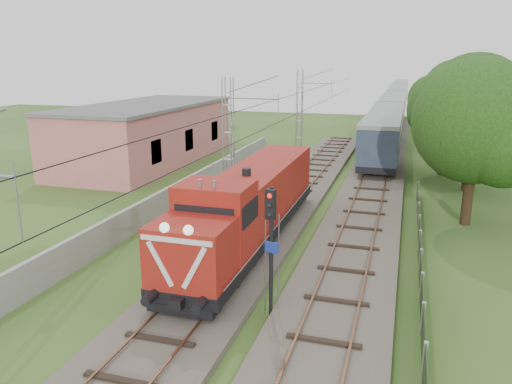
% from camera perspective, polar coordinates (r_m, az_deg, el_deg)
% --- Properties ---
extents(ground, '(140.00, 140.00, 0.00)m').
position_cam_1_polar(ground, '(19.17, -6.88, -13.04)').
color(ground, '#2E4F1D').
rests_on(ground, ground).
extents(track_main, '(4.20, 70.00, 0.45)m').
position_cam_1_polar(track_main, '(25.08, -0.47, -5.55)').
color(track_main, '#6B6054').
rests_on(track_main, ground).
extents(track_side, '(4.20, 80.00, 0.45)m').
position_cam_1_polar(track_side, '(36.55, 13.21, 0.63)').
color(track_side, '#6B6054').
rests_on(track_side, ground).
extents(catenary, '(3.31, 70.00, 8.00)m').
position_cam_1_polar(catenary, '(29.59, -3.07, 5.36)').
color(catenary, gray).
rests_on(catenary, ground).
extents(boundary_wall, '(0.25, 40.00, 1.50)m').
position_cam_1_polar(boundary_wall, '(31.66, -9.04, -0.29)').
color(boundary_wall, '#9E9E99').
rests_on(boundary_wall, ground).
extents(station_building, '(8.40, 20.40, 5.22)m').
position_cam_1_polar(station_building, '(45.60, -12.27, 6.61)').
color(station_building, '#C56F6A').
rests_on(station_building, ground).
extents(fence, '(0.12, 32.00, 1.20)m').
position_cam_1_polar(fence, '(20.26, 18.39, -10.25)').
color(fence, black).
rests_on(fence, ground).
extents(locomotive, '(2.87, 16.40, 4.17)m').
position_cam_1_polar(locomotive, '(24.13, -0.74, -1.42)').
color(locomotive, black).
rests_on(locomotive, ground).
extents(coach_rake, '(3.11, 92.83, 3.60)m').
position_cam_1_polar(coach_rake, '(83.95, 15.68, 10.01)').
color(coach_rake, black).
rests_on(coach_rake, ground).
extents(signal_post, '(0.52, 0.41, 4.81)m').
position_cam_1_polar(signal_post, '(17.09, 1.70, -4.39)').
color(signal_post, black).
rests_on(signal_post, ground).
extents(tree_a, '(7.04, 6.71, 9.13)m').
position_cam_1_polar(tree_a, '(29.22, 24.03, 7.24)').
color(tree_a, '#382917').
rests_on(tree_a, ground).
extents(tree_b, '(7.29, 6.95, 9.45)m').
position_cam_1_polar(tree_b, '(37.07, 23.80, 8.95)').
color(tree_b, '#382917').
rests_on(tree_b, ground).
extents(tree_c, '(6.36, 6.06, 8.24)m').
position_cam_1_polar(tree_c, '(42.08, 21.07, 8.74)').
color(tree_c, '#382917').
rests_on(tree_c, ground).
extents(tree_d, '(6.56, 6.25, 8.51)m').
position_cam_1_polar(tree_d, '(55.43, 22.39, 10.05)').
color(tree_d, '#382917').
rests_on(tree_d, ground).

